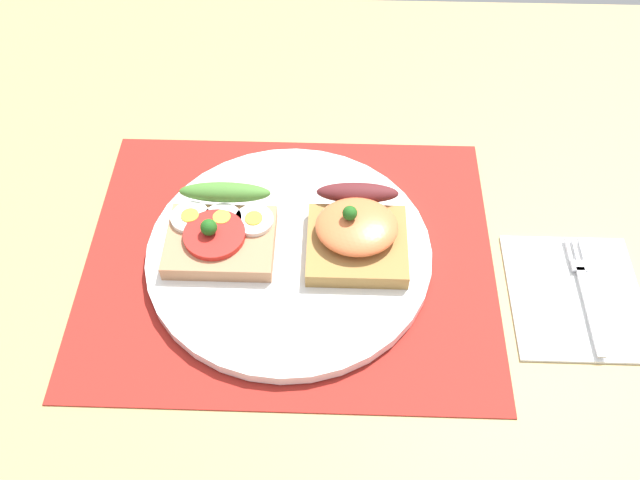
# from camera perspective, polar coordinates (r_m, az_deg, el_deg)

# --- Properties ---
(ground_plane) EXTENTS (1.20, 0.90, 0.03)m
(ground_plane) POSITION_cam_1_polar(r_m,az_deg,el_deg) (0.69, -2.51, -2.31)
(ground_plane) COLOR tan
(placemat) EXTENTS (0.40, 0.32, 0.00)m
(placemat) POSITION_cam_1_polar(r_m,az_deg,el_deg) (0.67, -2.56, -1.43)
(placemat) COLOR maroon
(placemat) RESTS_ON ground_plane
(plate) EXTENTS (0.28, 0.28, 0.01)m
(plate) POSITION_cam_1_polar(r_m,az_deg,el_deg) (0.67, -2.58, -1.05)
(plate) COLOR white
(plate) RESTS_ON placemat
(sandwich_egg_tomato) EXTENTS (0.10, 0.10, 0.04)m
(sandwich_egg_tomato) POSITION_cam_1_polar(r_m,az_deg,el_deg) (0.67, -8.24, 0.99)
(sandwich_egg_tomato) COLOR #B37B56
(sandwich_egg_tomato) RESTS_ON plate
(sandwich_salmon) EXTENTS (0.10, 0.10, 0.05)m
(sandwich_salmon) POSITION_cam_1_polar(r_m,az_deg,el_deg) (0.65, 3.09, 0.82)
(sandwich_salmon) COLOR #A1763D
(sandwich_salmon) RESTS_ON plate
(napkin) EXTENTS (0.12, 0.14, 0.01)m
(napkin) POSITION_cam_1_polar(r_m,az_deg,el_deg) (0.69, 20.53, -4.34)
(napkin) COLOR white
(napkin) RESTS_ON ground_plane
(fork) EXTENTS (0.02, 0.13, 0.00)m
(fork) POSITION_cam_1_polar(r_m,az_deg,el_deg) (0.69, 21.24, -3.88)
(fork) COLOR #B7B7BC
(fork) RESTS_ON napkin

